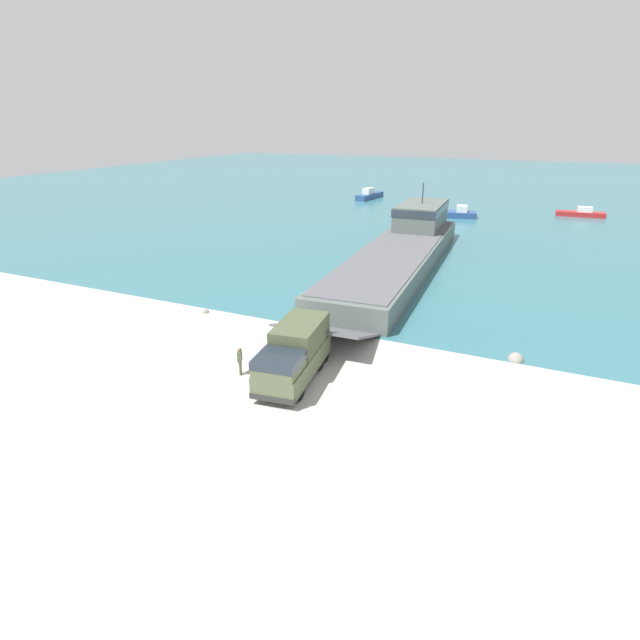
# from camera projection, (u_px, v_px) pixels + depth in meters

# --- Properties ---
(ground_plane) EXTENTS (240.00, 240.00, 0.00)m
(ground_plane) POSITION_uv_depth(u_px,v_px,m) (305.00, 356.00, 32.13)
(ground_plane) COLOR #B7B5AD
(water_surface) EXTENTS (240.00, 180.00, 0.01)m
(water_surface) POSITION_uv_depth(u_px,v_px,m) (490.00, 188.00, 111.99)
(water_surface) COLOR #336B75
(water_surface) RESTS_ON ground_plane
(landing_craft) EXTENTS (8.81, 40.36, 7.31)m
(landing_craft) POSITION_uv_depth(u_px,v_px,m) (404.00, 246.00, 53.08)
(landing_craft) COLOR #56605B
(landing_craft) RESTS_ON ground_plane
(military_truck) EXTENTS (3.37, 7.17, 3.14)m
(military_truck) POSITION_uv_depth(u_px,v_px,m) (294.00, 353.00, 28.80)
(military_truck) COLOR #566042
(military_truck) RESTS_ON ground_plane
(soldier_on_ramp) EXTENTS (0.40, 0.50, 1.80)m
(soldier_on_ramp) POSITION_uv_depth(u_px,v_px,m) (240.00, 359.00, 29.44)
(soldier_on_ramp) COLOR #566042
(soldier_on_ramp) RESTS_ON ground_plane
(moored_boat_a) EXTENTS (3.14, 8.26, 2.09)m
(moored_boat_a) POSITION_uv_depth(u_px,v_px,m) (369.00, 195.00, 96.30)
(moored_boat_a) COLOR navy
(moored_boat_a) RESTS_ON ground_plane
(moored_boat_b) EXTENTS (5.73, 3.68, 1.86)m
(moored_boat_b) POSITION_uv_depth(u_px,v_px,m) (459.00, 213.00, 77.81)
(moored_boat_b) COLOR navy
(moored_boat_b) RESTS_ON ground_plane
(moored_boat_c) EXTENTS (7.20, 2.47, 1.52)m
(moored_boat_c) POSITION_uv_depth(u_px,v_px,m) (581.00, 213.00, 78.66)
(moored_boat_c) COLOR #B22323
(moored_boat_c) RESTS_ON ground_plane
(shoreline_rock_a) EXTENTS (0.99, 0.99, 0.99)m
(shoreline_rock_a) POSITION_uv_depth(u_px,v_px,m) (515.00, 360.00, 31.62)
(shoreline_rock_a) COLOR gray
(shoreline_rock_a) RESTS_ON ground_plane
(shoreline_rock_b) EXTENTS (0.60, 0.60, 0.60)m
(shoreline_rock_b) POSITION_uv_depth(u_px,v_px,m) (205.00, 313.00, 39.43)
(shoreline_rock_b) COLOR gray
(shoreline_rock_b) RESTS_ON ground_plane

